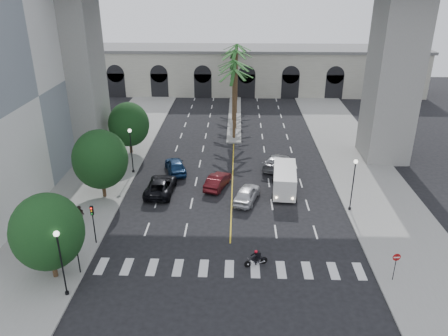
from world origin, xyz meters
TOP-DOWN VIEW (x-y plane):
  - ground at (0.00, 0.00)m, footprint 140.00×140.00m
  - sidewalk_left at (-15.00, 15.00)m, footprint 8.00×100.00m
  - sidewalk_right at (15.00, 15.00)m, footprint 8.00×100.00m
  - median at (0.00, 38.00)m, footprint 2.00×24.00m
  - pier_building at (0.00, 55.00)m, footprint 71.00×10.50m
  - palm_a at (0.00, 28.00)m, footprint 3.20×3.20m
  - palm_b at (0.10, 32.00)m, footprint 3.20×3.20m
  - palm_c at (-0.20, 36.00)m, footprint 3.20×3.20m
  - palm_d at (0.15, 40.00)m, footprint 3.20×3.20m
  - palm_e at (-0.10, 44.00)m, footprint 3.20×3.20m
  - palm_f at (0.20, 48.00)m, footprint 3.20×3.20m
  - street_tree_near at (-13.00, -3.00)m, footprint 5.20×5.20m
  - street_tree_mid at (-13.00, 10.00)m, footprint 5.44×5.44m
  - street_tree_far at (-13.00, 22.00)m, footprint 5.04×5.04m
  - lamp_post_left_near at (-11.40, -5.00)m, footprint 0.40×0.40m
  - lamp_post_left_far at (-11.40, 16.00)m, footprint 0.40×0.40m
  - lamp_post_right at (11.40, 8.00)m, footprint 0.40×0.40m
  - traffic_signal_near at (-11.30, -2.50)m, footprint 0.25×0.18m
  - traffic_signal_far at (-11.30, 1.50)m, footprint 0.25×0.18m
  - motorcycle_rider at (2.12, -0.96)m, footprint 1.84×0.83m
  - car_a at (1.50, 9.68)m, footprint 3.15×5.09m
  - car_b at (-1.55, 12.66)m, footprint 2.93×4.89m
  - car_c at (-7.42, 11.25)m, footprint 2.90×5.92m
  - car_d at (5.10, 18.10)m, footprint 4.09×5.73m
  - car_e at (-6.57, 16.41)m, footprint 3.35×5.30m
  - cargo_van at (5.43, 11.82)m, footprint 2.88×6.26m
  - pedestrian_a at (-15.00, 0.95)m, footprint 0.63×0.49m
  - pedestrian_b at (-13.61, 4.61)m, footprint 0.93×0.77m
  - do_not_enter_sign at (12.11, -2.64)m, footprint 0.60×0.09m

SIDE VIEW (x-z plane):
  - ground at x=0.00m, z-range 0.00..0.00m
  - sidewalk_left at x=-15.00m, z-range 0.00..0.15m
  - sidewalk_right at x=15.00m, z-range 0.00..0.15m
  - median at x=0.00m, z-range 0.00..0.20m
  - motorcycle_rider at x=2.12m, z-range -0.07..1.33m
  - car_b at x=-1.55m, z-range 0.00..1.52m
  - car_d at x=5.10m, z-range 0.00..1.54m
  - car_a at x=1.50m, z-range 0.00..1.62m
  - car_c at x=-7.42m, z-range 0.00..1.62m
  - car_e at x=-6.57m, z-range 0.00..1.68m
  - pedestrian_a at x=-15.00m, z-range 0.15..1.68m
  - pedestrian_b at x=-13.61m, z-range 0.15..1.90m
  - cargo_van at x=5.43m, z-range 0.15..2.74m
  - do_not_enter_sign at x=12.11m, z-range 0.55..3.01m
  - traffic_signal_near at x=-11.30m, z-range 0.69..4.34m
  - traffic_signal_far at x=-11.30m, z-range 0.69..4.34m
  - lamp_post_left_near at x=-11.40m, z-range 0.55..5.90m
  - lamp_post_left_far at x=-11.40m, z-range 0.55..5.90m
  - lamp_post_right at x=11.40m, z-range 0.55..5.90m
  - street_tree_far at x=-13.00m, z-range 0.56..7.24m
  - street_tree_near at x=-13.00m, z-range 0.58..7.47m
  - street_tree_mid at x=-13.00m, z-range 0.61..7.81m
  - pier_building at x=0.00m, z-range 0.02..8.52m
  - palm_c at x=-0.20m, z-range 3.86..13.96m
  - palm_a at x=0.00m, z-range 3.95..14.25m
  - palm_e at x=-0.10m, z-range 3.99..14.39m
  - palm_b at x=0.10m, z-range 4.07..14.67m
  - palm_f at x=0.20m, z-range 4.11..14.81m
  - palm_d at x=0.15m, z-range 4.20..15.10m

